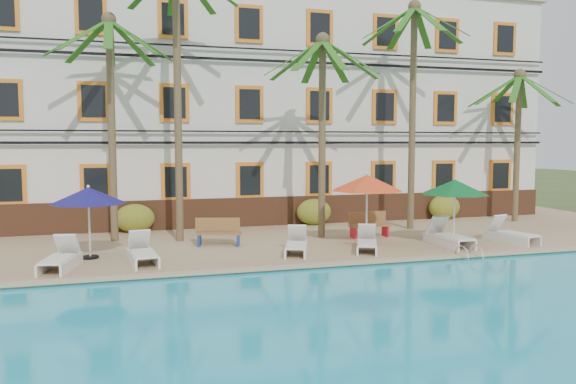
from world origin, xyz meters
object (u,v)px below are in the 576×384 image
object	(u,v)px
palm_d	(413,85)
umbrella_red	(367,183)
palm_a	(111,96)
palm_e	(518,122)
bench_left	(219,232)
pool_ladder	(469,257)
lounger_a	(61,258)
lounger_d	(367,243)
lounger_b	(142,253)
palm_c	(322,106)
umbrella_green	(455,188)
lounger_e	(448,236)
bench_right	(369,224)
lounger_c	(296,245)
palm_b	(177,64)
lounger_f	(510,234)
umbrella_blue	(88,196)

from	to	relation	value
palm_d	umbrella_red	distance (m)	5.57
palm_a	palm_e	size ratio (longest dim) A/B	1.19
bench_left	pool_ladder	distance (m)	8.05
lounger_a	lounger_d	world-z (taller)	lounger_a
lounger_b	palm_c	bearing A→B (deg)	22.99
palm_e	lounger_d	bearing A→B (deg)	-153.70
pool_ladder	lounger_d	bearing A→B (deg)	145.87
umbrella_green	lounger_e	size ratio (longest dim) A/B	1.11
bench_right	lounger_c	bearing A→B (deg)	-147.53
palm_e	lounger_e	bearing A→B (deg)	-144.05
palm_b	lounger_e	bearing A→B (deg)	-21.79
lounger_c	bench_right	distance (m)	4.07
lounger_e	bench_left	bearing A→B (deg)	163.76
palm_c	bench_left	size ratio (longest dim) A/B	4.68
lounger_f	pool_ladder	bearing A→B (deg)	-147.50
umbrella_blue	lounger_e	distance (m)	11.61
umbrella_red	umbrella_green	bearing A→B (deg)	-14.40
lounger_f	bench_right	world-z (taller)	bench_right
palm_e	umbrella_green	distance (m)	7.55
palm_b	palm_c	bearing A→B (deg)	-7.31
palm_b	lounger_c	world-z (taller)	palm_b
lounger_c	lounger_b	bearing A→B (deg)	-178.85
lounger_a	lounger_f	size ratio (longest dim) A/B	0.98
lounger_f	pool_ladder	world-z (taller)	lounger_f
palm_c	umbrella_green	bearing A→B (deg)	-34.51
palm_d	lounger_b	world-z (taller)	palm_d
palm_b	lounger_b	size ratio (longest dim) A/B	4.95
palm_c	palm_d	xyz separation A→B (m)	(4.11, 0.94, 0.94)
lounger_d	pool_ladder	world-z (taller)	lounger_d
palm_c	lounger_b	bearing A→B (deg)	-157.01
umbrella_red	umbrella_green	distance (m)	2.99
lounger_a	lounger_e	xyz separation A→B (m)	(12.14, 0.11, 0.02)
palm_c	bench_right	size ratio (longest dim) A/B	4.84
umbrella_red	lounger_e	bearing A→B (deg)	-19.02
palm_b	umbrella_red	size ratio (longest dim) A/B	3.98
palm_e	bench_right	distance (m)	9.06
bench_right	lounger_a	bearing A→B (deg)	-166.64
lounger_c	bench_left	distance (m)	2.92
umbrella_blue	pool_ladder	size ratio (longest dim) A/B	2.97
palm_b	umbrella_blue	distance (m)	5.62
lounger_a	lounger_e	bearing A→B (deg)	0.53
lounger_a	lounger_f	bearing A→B (deg)	0.37
palm_b	lounger_d	xyz separation A→B (m)	(5.57, -3.51, -5.87)
lounger_c	lounger_e	distance (m)	5.29
palm_d	lounger_c	size ratio (longest dim) A/B	4.71
palm_d	lounger_c	bearing A→B (deg)	-148.71
umbrella_red	lounger_b	distance (m)	7.63
palm_b	lounger_e	xyz separation A→B (m)	(8.58, -3.43, -5.83)
bench_left	pool_ladder	xyz separation A→B (m)	(6.97, -3.99, -0.47)
palm_b	bench_left	xyz separation A→B (m)	(1.18, -1.27, -5.67)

